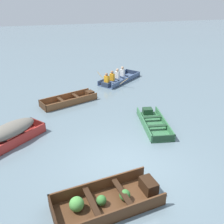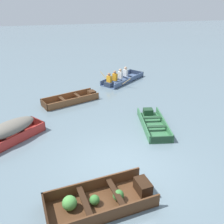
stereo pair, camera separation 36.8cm
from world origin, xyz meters
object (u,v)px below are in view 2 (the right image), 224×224
Objects in this scene: skiff_green_near_moored at (153,123)px; skiff_wooden_brown_mid_moored at (73,99)px; skiff_red_far_moored at (9,131)px; dinghy_dark_varnish_foreground at (102,200)px; rowboat_slate_blue_with_crew at (121,79)px.

skiff_wooden_brown_mid_moored reaches higher than skiff_green_near_moored.
skiff_wooden_brown_mid_moored is 1.17× the size of skiff_red_far_moored.
dinghy_dark_varnish_foreground is 7.31m from skiff_wooden_brown_mid_moored.
rowboat_slate_blue_with_crew is at bearing 37.02° from skiff_wooden_brown_mid_moored.
dinghy_dark_varnish_foreground is at bearing -128.04° from skiff_green_near_moored.
rowboat_slate_blue_with_crew reaches higher than skiff_green_near_moored.
skiff_red_far_moored is (-2.72, -3.31, 0.32)m from skiff_wooden_brown_mid_moored.
skiff_wooden_brown_mid_moored is 4.11m from rowboat_slate_blue_with_crew.
rowboat_slate_blue_with_crew is at bearing 72.14° from dinghy_dark_varnish_foreground.
skiff_green_near_moored is at bearing -1.28° from skiff_red_far_moored.
skiff_green_near_moored is 0.85× the size of rowboat_slate_blue_with_crew.
skiff_green_near_moored is 1.06× the size of skiff_red_far_moored.
rowboat_slate_blue_with_crew is at bearing 88.78° from skiff_green_near_moored.
skiff_red_far_moored reaches higher than dinghy_dark_varnish_foreground.
skiff_red_far_moored is 8.33m from rowboat_slate_blue_with_crew.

